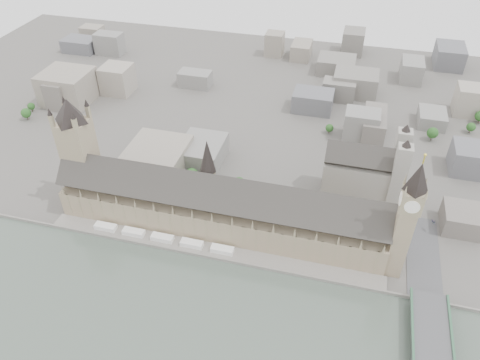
% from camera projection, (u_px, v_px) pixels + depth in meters
% --- Properties ---
extents(ground, '(900.00, 900.00, 0.00)m').
position_uv_depth(ground, '(213.00, 244.00, 373.48)').
color(ground, '#595651').
rests_on(ground, ground).
extents(embankment_wall, '(600.00, 1.50, 3.00)m').
position_uv_depth(embankment_wall, '(207.00, 257.00, 361.13)').
color(embankment_wall, slate).
rests_on(embankment_wall, ground).
extents(river_terrace, '(270.00, 15.00, 2.00)m').
position_uv_depth(river_terrace, '(210.00, 250.00, 367.15)').
color(river_terrace, slate).
rests_on(river_terrace, ground).
extents(terrace_tents, '(118.00, 7.00, 4.00)m').
position_uv_depth(terrace_tents, '(162.00, 238.00, 373.76)').
color(terrace_tents, white).
rests_on(terrace_tents, river_terrace).
extents(palace_of_westminster, '(265.00, 40.73, 55.44)m').
position_uv_depth(palace_of_westminster, '(219.00, 207.00, 374.53)').
color(palace_of_westminster, gray).
rests_on(palace_of_westminster, ground).
extents(elizabeth_tower, '(17.00, 17.00, 107.50)m').
position_uv_depth(elizabeth_tower, '(408.00, 214.00, 316.00)').
color(elizabeth_tower, gray).
rests_on(elizabeth_tower, ground).
extents(victoria_tower, '(30.00, 30.00, 100.00)m').
position_uv_depth(victoria_tower, '(78.00, 148.00, 383.95)').
color(victoria_tower, gray).
rests_on(victoria_tower, ground).
extents(central_tower, '(13.00, 13.00, 48.00)m').
position_uv_depth(central_tower, '(208.00, 166.00, 359.68)').
color(central_tower, gray).
rests_on(central_tower, ground).
extents(westminster_abbey, '(68.00, 36.00, 64.00)m').
position_uv_depth(westminster_abbey, '(366.00, 172.00, 408.07)').
color(westminster_abbey, gray).
rests_on(westminster_abbey, ground).
extents(city_skyline_inland, '(720.00, 360.00, 38.00)m').
position_uv_depth(city_skyline_inland, '(275.00, 87.00, 548.50)').
color(city_skyline_inland, gray).
rests_on(city_skyline_inland, ground).
extents(park_trees, '(110.00, 30.00, 15.00)m').
position_uv_depth(park_trees, '(222.00, 189.00, 416.61)').
color(park_trees, '#1C4B1B').
rests_on(park_trees, ground).
extents(car_approach, '(3.49, 4.82, 1.30)m').
position_uv_depth(car_approach, '(434.00, 222.00, 378.40)').
color(car_approach, gray).
rests_on(car_approach, westminster_bridge).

